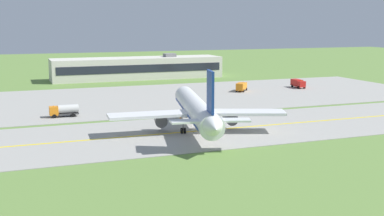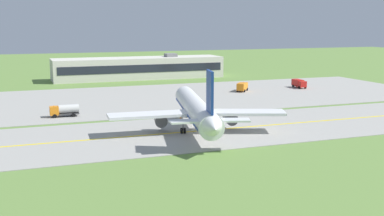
% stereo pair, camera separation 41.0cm
% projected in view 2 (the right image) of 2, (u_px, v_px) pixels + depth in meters
% --- Properties ---
extents(ground_plane, '(500.00, 500.00, 0.00)m').
position_uv_depth(ground_plane, '(209.00, 131.00, 90.37)').
color(ground_plane, olive).
extents(taxiway_strip, '(240.00, 28.00, 0.10)m').
position_uv_depth(taxiway_strip, '(209.00, 130.00, 90.36)').
color(taxiway_strip, '#9E9B93').
rests_on(taxiway_strip, ground).
extents(apron_pad, '(140.00, 52.00, 0.10)m').
position_uv_depth(apron_pad, '(185.00, 96.00, 132.58)').
color(apron_pad, '#9E9B93').
rests_on(apron_pad, ground).
extents(taxiway_centreline, '(220.00, 0.60, 0.01)m').
position_uv_depth(taxiway_centreline, '(209.00, 130.00, 90.35)').
color(taxiway_centreline, yellow).
rests_on(taxiway_centreline, taxiway_strip).
extents(airplane_lead, '(32.13, 39.35, 12.70)m').
position_uv_depth(airplane_lead, '(196.00, 110.00, 88.90)').
color(airplane_lead, white).
rests_on(airplane_lead, ground).
extents(service_truck_baggage, '(6.01, 2.40, 2.65)m').
position_uv_depth(service_truck_baggage, '(64.00, 110.00, 103.14)').
color(service_truck_baggage, orange).
rests_on(service_truck_baggage, ground).
extents(service_truck_fuel, '(5.37, 5.95, 2.60)m').
position_uv_depth(service_truck_fuel, '(242.00, 86.00, 141.36)').
color(service_truck_fuel, orange).
rests_on(service_truck_fuel, ground).
extents(service_truck_catering, '(2.67, 6.13, 2.60)m').
position_uv_depth(service_truck_catering, '(299.00, 83.00, 148.77)').
color(service_truck_catering, red).
rests_on(service_truck_catering, ground).
extents(terminal_building, '(60.54, 13.59, 8.76)m').
position_uv_depth(terminal_building, '(139.00, 68.00, 174.10)').
color(terminal_building, beige).
rests_on(terminal_building, ground).
extents(traffic_cone_near_edge, '(0.44, 0.44, 0.60)m').
position_uv_depth(traffic_cone_near_edge, '(181.00, 117.00, 101.39)').
color(traffic_cone_near_edge, orange).
rests_on(traffic_cone_near_edge, ground).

